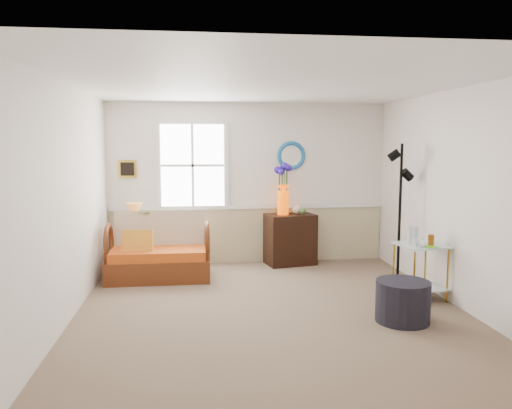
{
  "coord_description": "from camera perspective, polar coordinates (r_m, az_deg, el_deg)",
  "views": [
    {
      "loc": [
        -0.85,
        -5.56,
        1.94
      ],
      "look_at": [
        -0.1,
        0.63,
        1.18
      ],
      "focal_mm": 35.0,
      "sensor_mm": 36.0,
      "label": 1
    }
  ],
  "objects": [
    {
      "name": "walls",
      "position": [
        5.67,
        1.8,
        0.43
      ],
      "size": [
        4.51,
        5.01,
        2.6
      ],
      "color": "silver",
      "rests_on": "floor"
    },
    {
      "name": "cabinet",
      "position": [
        8.11,
        3.92,
        -3.97
      ],
      "size": [
        0.84,
        0.63,
        0.82
      ],
      "primitive_type": null,
      "rotation": [
        0.0,
        0.0,
        0.19
      ],
      "color": "black",
      "rests_on": "floor"
    },
    {
      "name": "ottoman",
      "position": [
        5.8,
        16.42,
        -10.57
      ],
      "size": [
        0.77,
        0.77,
        0.45
      ],
      "primitive_type": "cylinder",
      "rotation": [
        0.0,
        0.0,
        0.38
      ],
      "color": "black",
      "rests_on": "floor"
    },
    {
      "name": "picture",
      "position": [
        8.12,
        -14.48,
        3.96
      ],
      "size": [
        0.28,
        0.03,
        0.28
      ],
      "primitive_type": "cube",
      "color": "#B18628",
      "rests_on": "walls"
    },
    {
      "name": "window",
      "position": [
        8.04,
        -7.26,
        4.45
      ],
      "size": [
        1.14,
        0.06,
        1.44
      ],
      "primitive_type": null,
      "color": "white",
      "rests_on": "walls"
    },
    {
      "name": "lamp_stand",
      "position": [
        7.86,
        -13.47,
        -5.42
      ],
      "size": [
        0.35,
        0.35,
        0.57
      ],
      "primitive_type": null,
      "rotation": [
        0.0,
        0.0,
        -0.09
      ],
      "color": "black",
      "rests_on": "floor"
    },
    {
      "name": "ceiling",
      "position": [
        5.67,
        1.85,
        13.6
      ],
      "size": [
        4.5,
        5.0,
        0.01
      ],
      "primitive_type": "cube",
      "color": "white",
      "rests_on": "walls"
    },
    {
      "name": "throw_pillow",
      "position": [
        7.25,
        -13.37,
        -4.53
      ],
      "size": [
        0.43,
        0.13,
        0.43
      ],
      "primitive_type": null,
      "rotation": [
        0.0,
        0.0,
        -0.05
      ],
      "color": "orange",
      "rests_on": "loveseat"
    },
    {
      "name": "floor_lamp",
      "position": [
        7.23,
        16.1,
        -1.03
      ],
      "size": [
        0.35,
        0.35,
        1.95
      ],
      "primitive_type": null,
      "rotation": [
        0.0,
        0.0,
        -0.29
      ],
      "color": "black",
      "rests_on": "floor"
    },
    {
      "name": "floor",
      "position": [
        5.95,
        1.75,
        -12.1
      ],
      "size": [
        4.5,
        5.0,
        0.01
      ],
      "primitive_type": "cube",
      "color": "#7E634B",
      "rests_on": "ground"
    },
    {
      "name": "mirror",
      "position": [
        8.19,
        4.04,
        5.58
      ],
      "size": [
        0.47,
        0.07,
        0.47
      ],
      "primitive_type": "torus",
      "rotation": [
        1.57,
        0.0,
        0.0
      ],
      "color": "#1C87B8",
      "rests_on": "walls"
    },
    {
      "name": "side_table",
      "position": [
        6.65,
        18.23,
        -7.28
      ],
      "size": [
        0.62,
        0.62,
        0.7
      ],
      "primitive_type": null,
      "rotation": [
        0.0,
        0.0,
        0.15
      ],
      "color": "#B08324",
      "rests_on": "floor"
    },
    {
      "name": "loveseat",
      "position": [
        7.35,
        -11.07,
        -4.7
      ],
      "size": [
        1.45,
        0.82,
        0.95
      ],
      "primitive_type": null,
      "rotation": [
        0.0,
        0.0,
        0.0
      ],
      "color": "#642711",
      "rests_on": "floor"
    },
    {
      "name": "wainscot",
      "position": [
        8.23,
        -0.84,
        -3.51
      ],
      "size": [
        4.46,
        0.02,
        0.9
      ],
      "primitive_type": "cube",
      "color": "tan",
      "rests_on": "walls"
    },
    {
      "name": "table_lamp",
      "position": [
        7.79,
        -13.69,
        -1.61
      ],
      "size": [
        0.33,
        0.33,
        0.48
      ],
      "primitive_type": null,
      "rotation": [
        0.0,
        0.0,
        -0.28
      ],
      "color": "#BF7932",
      "rests_on": "lamp_stand"
    },
    {
      "name": "flower_vase",
      "position": [
        7.95,
        3.12,
        1.7
      ],
      "size": [
        0.24,
        0.24,
        0.8
      ],
      "primitive_type": null,
      "rotation": [
        0.0,
        0.0,
        -0.02
      ],
      "color": "#E74C01",
      "rests_on": "cabinet"
    },
    {
      "name": "tabletop_items",
      "position": [
        6.52,
        18.45,
        -3.41
      ],
      "size": [
        0.39,
        0.39,
        0.23
      ],
      "primitive_type": null,
      "rotation": [
        0.0,
        0.0,
        0.01
      ],
      "color": "silver",
      "rests_on": "side_table"
    },
    {
      "name": "chair_rail",
      "position": [
        8.14,
        -0.84,
        -0.27
      ],
      "size": [
        4.46,
        0.04,
        0.06
      ],
      "primitive_type": "cube",
      "color": "white",
      "rests_on": "walls"
    },
    {
      "name": "potted_plant",
      "position": [
        7.74,
        -12.64,
        -2.33
      ],
      "size": [
        0.43,
        0.46,
        0.29
      ],
      "primitive_type": "imported",
      "rotation": [
        0.0,
        0.0,
        -0.3
      ],
      "color": "#4F7C33",
      "rests_on": "lamp_stand"
    }
  ]
}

